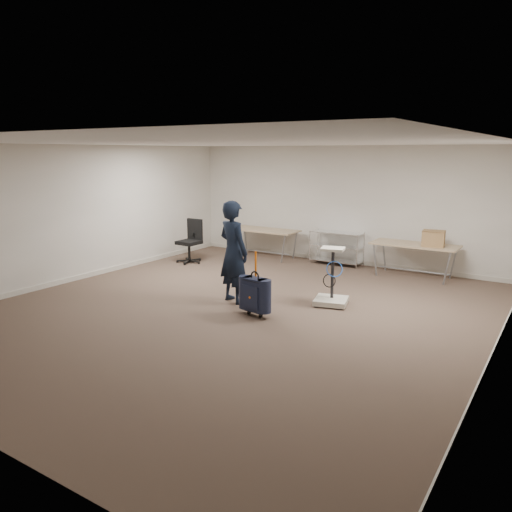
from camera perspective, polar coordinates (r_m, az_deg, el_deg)
The scene contains 10 objects.
ground at distance 8.57m, azimuth -2.34°, elevation -6.22°, with size 9.00×9.00×0.00m, color #413127.
room_shell at distance 9.67m, azimuth 2.37°, elevation -3.80°, with size 8.00×9.00×9.00m.
folding_table_left at distance 12.65m, azimuth 0.86°, elevation 2.85°, with size 1.80×0.75×0.73m.
folding_table_right at distance 11.15m, azimuth 17.68°, elevation 1.06°, with size 1.80×0.75×0.73m.
wire_shelf at distance 12.04m, azimuth 9.19°, elevation 1.09°, with size 1.22×0.47×0.80m.
person at distance 8.85m, azimuth -2.60°, elevation 0.47°, with size 0.67×0.44×1.83m, color black.
suitcase at distance 8.17m, azimuth -0.12°, elevation -4.42°, with size 0.42×0.28×1.09m.
office_chair at distance 12.26m, azimuth -7.51°, elevation 0.75°, with size 0.64×0.64×1.05m.
equipment_cart at distance 8.91m, azimuth 8.62°, elevation -3.84°, with size 0.68×0.68×1.03m.
cardboard_box at distance 10.97m, azimuth 19.62°, elevation 1.91°, with size 0.44×0.33×0.33m, color #986A46.
Camera 1 is at (4.69, -6.66, 2.66)m, focal length 35.00 mm.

